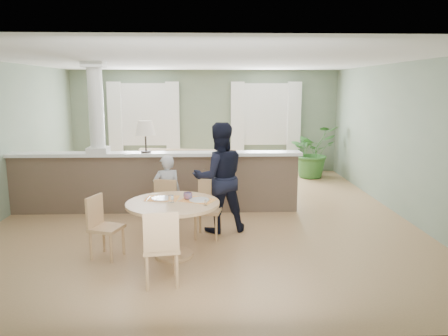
{
  "coord_description": "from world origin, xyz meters",
  "views": [
    {
      "loc": [
        0.06,
        -7.62,
        2.28
      ],
      "look_at": [
        0.31,
        -1.0,
        1.04
      ],
      "focal_mm": 35.0,
      "sensor_mm": 36.0,
      "label": 1
    }
  ],
  "objects_px": {
    "sofa": "(185,172)",
    "dining_table": "(174,213)",
    "child_person": "(167,192)",
    "chair_far_man": "(209,206)",
    "chair_near": "(161,244)",
    "houseplant": "(312,151)",
    "chair_side": "(102,224)",
    "man_person": "(219,178)",
    "chair_far_boy": "(163,205)"
  },
  "relations": [
    {
      "from": "sofa",
      "to": "dining_table",
      "type": "height_order",
      "value": "sofa"
    },
    {
      "from": "child_person",
      "to": "dining_table",
      "type": "bearing_deg",
      "value": 86.65
    },
    {
      "from": "chair_far_man",
      "to": "sofa",
      "type": "bearing_deg",
      "value": 111.8
    },
    {
      "from": "chair_near",
      "to": "chair_far_man",
      "type": "bearing_deg",
      "value": -116.26
    },
    {
      "from": "houseplant",
      "to": "chair_side",
      "type": "distance_m",
      "value": 6.56
    },
    {
      "from": "chair_far_man",
      "to": "man_person",
      "type": "distance_m",
      "value": 0.49
    },
    {
      "from": "chair_far_man",
      "to": "man_person",
      "type": "bearing_deg",
      "value": 65.91
    },
    {
      "from": "man_person",
      "to": "chair_far_boy",
      "type": "bearing_deg",
      "value": -3.71
    },
    {
      "from": "sofa",
      "to": "dining_table",
      "type": "relative_size",
      "value": 2.43
    },
    {
      "from": "dining_table",
      "to": "sofa",
      "type": "bearing_deg",
      "value": 90.44
    },
    {
      "from": "chair_far_boy",
      "to": "chair_near",
      "type": "xyz_separation_m",
      "value": [
        0.16,
        -1.83,
        0.04
      ]
    },
    {
      "from": "chair_near",
      "to": "man_person",
      "type": "xyz_separation_m",
      "value": [
        0.72,
        1.96,
        0.36
      ]
    },
    {
      "from": "houseplant",
      "to": "child_person",
      "type": "distance_m",
      "value": 5.16
    },
    {
      "from": "chair_far_man",
      "to": "chair_far_boy",
      "type": "bearing_deg",
      "value": -176.28
    },
    {
      "from": "houseplant",
      "to": "chair_far_boy",
      "type": "relative_size",
      "value": 1.56
    },
    {
      "from": "chair_far_boy",
      "to": "chair_near",
      "type": "bearing_deg",
      "value": -71.34
    },
    {
      "from": "dining_table",
      "to": "man_person",
      "type": "distance_m",
      "value": 1.25
    },
    {
      "from": "man_person",
      "to": "chair_far_man",
      "type": "bearing_deg",
      "value": 41.73
    },
    {
      "from": "chair_far_man",
      "to": "man_person",
      "type": "relative_size",
      "value": 0.5
    },
    {
      "from": "sofa",
      "to": "man_person",
      "type": "relative_size",
      "value": 1.75
    },
    {
      "from": "sofa",
      "to": "man_person",
      "type": "distance_m",
      "value": 2.74
    },
    {
      "from": "sofa",
      "to": "dining_table",
      "type": "bearing_deg",
      "value": -81.13
    },
    {
      "from": "houseplant",
      "to": "man_person",
      "type": "xyz_separation_m",
      "value": [
        -2.46,
        -4.11,
        0.21
      ]
    },
    {
      "from": "dining_table",
      "to": "chair_near",
      "type": "bearing_deg",
      "value": -94.61
    },
    {
      "from": "houseplant",
      "to": "chair_near",
      "type": "distance_m",
      "value": 6.85
    },
    {
      "from": "sofa",
      "to": "chair_near",
      "type": "bearing_deg",
      "value": -82.14
    },
    {
      "from": "dining_table",
      "to": "chair_far_boy",
      "type": "height_order",
      "value": "dining_table"
    },
    {
      "from": "chair_far_boy",
      "to": "man_person",
      "type": "distance_m",
      "value": 0.97
    },
    {
      "from": "houseplant",
      "to": "chair_near",
      "type": "relative_size",
      "value": 1.44
    },
    {
      "from": "chair_far_man",
      "to": "chair_near",
      "type": "relative_size",
      "value": 0.94
    },
    {
      "from": "dining_table",
      "to": "chair_far_man",
      "type": "xyz_separation_m",
      "value": [
        0.47,
        0.81,
        -0.13
      ]
    },
    {
      "from": "dining_table",
      "to": "man_person",
      "type": "relative_size",
      "value": 0.72
    },
    {
      "from": "chair_far_boy",
      "to": "chair_far_man",
      "type": "relative_size",
      "value": 0.98
    },
    {
      "from": "chair_far_boy",
      "to": "chair_side",
      "type": "relative_size",
      "value": 1.01
    },
    {
      "from": "houseplant",
      "to": "man_person",
      "type": "height_order",
      "value": "man_person"
    },
    {
      "from": "chair_near",
      "to": "man_person",
      "type": "relative_size",
      "value": 0.53
    },
    {
      "from": "chair_far_boy",
      "to": "man_person",
      "type": "xyz_separation_m",
      "value": [
        0.87,
        0.13,
        0.4
      ]
    },
    {
      "from": "houseplant",
      "to": "chair_far_boy",
      "type": "xyz_separation_m",
      "value": [
        -3.33,
        -4.24,
        -0.19
      ]
    },
    {
      "from": "chair_side",
      "to": "chair_far_man",
      "type": "bearing_deg",
      "value": -41.16
    },
    {
      "from": "sofa",
      "to": "chair_near",
      "type": "relative_size",
      "value": 3.32
    },
    {
      "from": "dining_table",
      "to": "chair_far_boy",
      "type": "distance_m",
      "value": 0.95
    },
    {
      "from": "sofa",
      "to": "houseplant",
      "type": "distance_m",
      "value": 3.47
    },
    {
      "from": "sofa",
      "to": "houseplant",
      "type": "bearing_deg",
      "value": 33.85
    },
    {
      "from": "houseplant",
      "to": "man_person",
      "type": "bearing_deg",
      "value": -120.92
    },
    {
      "from": "chair_far_man",
      "to": "child_person",
      "type": "xyz_separation_m",
      "value": [
        -0.67,
        0.38,
        0.13
      ]
    },
    {
      "from": "dining_table",
      "to": "chair_near",
      "type": "distance_m",
      "value": 0.93
    },
    {
      "from": "houseplant",
      "to": "dining_table",
      "type": "relative_size",
      "value": 1.05
    },
    {
      "from": "chair_far_man",
      "to": "chair_side",
      "type": "xyz_separation_m",
      "value": [
        -1.44,
        -0.8,
        -0.01
      ]
    },
    {
      "from": "chair_far_boy",
      "to": "man_person",
      "type": "height_order",
      "value": "man_person"
    },
    {
      "from": "sofa",
      "to": "chair_far_boy",
      "type": "relative_size",
      "value": 3.59
    }
  ]
}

